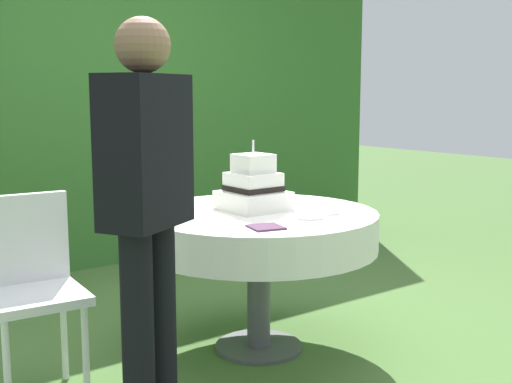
# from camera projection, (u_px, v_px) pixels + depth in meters

# --- Properties ---
(ground_plane) EXTENTS (20.00, 20.00, 0.00)m
(ground_plane) POSITION_uv_depth(u_px,v_px,m) (259.00, 348.00, 3.46)
(ground_plane) COLOR #476B33
(foliage_hedge) EXTENTS (5.66, 0.57, 2.35)m
(foliage_hedge) POSITION_uv_depth(u_px,v_px,m) (78.00, 113.00, 5.11)
(foliage_hedge) COLOR #336628
(foliage_hedge) RESTS_ON ground_plane
(cake_table) EXTENTS (1.21, 1.21, 0.73)m
(cake_table) POSITION_uv_depth(u_px,v_px,m) (259.00, 231.00, 3.36)
(cake_table) COLOR #4C4C51
(cake_table) RESTS_ON ground_plane
(wedding_cake) EXTENTS (0.31, 0.31, 0.36)m
(wedding_cake) POSITION_uv_depth(u_px,v_px,m) (253.00, 189.00, 3.39)
(wedding_cake) COLOR white
(wedding_cake) RESTS_ON cake_table
(serving_plate_near) EXTENTS (0.14, 0.14, 0.01)m
(serving_plate_near) POSITION_uv_depth(u_px,v_px,m) (310.00, 217.00, 3.17)
(serving_plate_near) COLOR white
(serving_plate_near) RESTS_ON cake_table
(serving_plate_far) EXTENTS (0.13, 0.13, 0.01)m
(serving_plate_far) POSITION_uv_depth(u_px,v_px,m) (327.00, 212.00, 3.30)
(serving_plate_far) COLOR white
(serving_plate_far) RESTS_ON cake_table
(serving_plate_left) EXTENTS (0.15, 0.15, 0.01)m
(serving_plate_left) POSITION_uv_depth(u_px,v_px,m) (315.00, 201.00, 3.64)
(serving_plate_left) COLOR white
(serving_plate_left) RESTS_ON cake_table
(napkin_stack) EXTENTS (0.17, 0.17, 0.01)m
(napkin_stack) POSITION_uv_depth(u_px,v_px,m) (266.00, 227.00, 2.94)
(napkin_stack) COLOR #4C2D47
(napkin_stack) RESTS_ON cake_table
(garden_chair) EXTENTS (0.43, 0.43, 0.89)m
(garden_chair) POSITION_uv_depth(u_px,v_px,m) (29.00, 277.00, 2.86)
(garden_chair) COLOR white
(garden_chair) RESTS_ON ground_plane
(standing_person) EXTENTS (0.41, 0.35, 1.60)m
(standing_person) POSITION_uv_depth(u_px,v_px,m) (147.00, 205.00, 2.40)
(standing_person) COLOR black
(standing_person) RESTS_ON ground_plane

